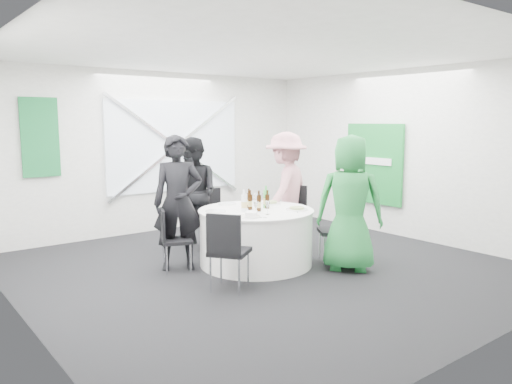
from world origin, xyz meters
TOP-DOWN VIEW (x-y plane):
  - floor at (0.00, 0.00)m, footprint 6.00×6.00m
  - ceiling at (0.00, 0.00)m, footprint 6.00×6.00m
  - wall_back at (0.00, 3.00)m, footprint 6.00×0.00m
  - wall_front at (0.00, -3.00)m, footprint 6.00×0.00m
  - wall_left at (-3.00, 0.00)m, footprint 0.00×6.00m
  - wall_right at (3.00, 0.00)m, footprint 0.00×6.00m
  - window_panel at (0.30, 2.96)m, footprint 2.60×0.03m
  - window_brace_a at (0.30, 2.92)m, footprint 2.63×0.05m
  - window_brace_b at (0.30, 2.92)m, footprint 2.63×0.05m
  - green_banner at (-2.00, 2.95)m, footprint 0.55×0.04m
  - green_sign at (2.94, 0.60)m, footprint 0.05×1.20m
  - banquet_table at (0.00, 0.20)m, footprint 1.56×1.56m
  - chair_back at (0.05, 1.35)m, footprint 0.43×0.44m
  - chair_back_left at (-1.07, 0.63)m, footprint 0.49×0.49m
  - chair_back_right at (1.04, 0.65)m, footprint 0.58×0.57m
  - chair_front_right at (0.96, -0.46)m, footprint 0.58×0.58m
  - chair_front_left at (-0.95, -0.48)m, footprint 0.59×0.59m
  - person_man_back_left at (-0.93, 0.67)m, footprint 0.77×0.67m
  - person_man_back at (-0.22, 1.46)m, footprint 0.59×0.90m
  - person_woman_pink at (0.98, 0.71)m, footprint 1.27×1.01m
  - person_woman_green at (0.81, -0.74)m, footprint 0.99×1.03m
  - plate_back at (-0.06, 0.81)m, footprint 0.27×0.27m
  - plate_back_left at (-0.52, 0.41)m, footprint 0.27×0.27m
  - plate_back_right at (0.46, 0.45)m, footprint 0.29×0.29m
  - plate_front_right at (0.42, -0.16)m, footprint 0.29×0.29m
  - plate_front_left at (-0.39, -0.15)m, footprint 0.29×0.29m
  - napkin at (-0.38, -0.20)m, footprint 0.23×0.24m
  - beer_bottle_a at (-0.08, 0.23)m, footprint 0.06×0.06m
  - beer_bottle_b at (-0.01, 0.35)m, footprint 0.06×0.06m
  - beer_bottle_c at (0.18, 0.18)m, footprint 0.06×0.06m
  - beer_bottle_d at (-0.05, 0.08)m, footprint 0.06×0.06m
  - green_water_bottle at (0.19, 0.22)m, footprint 0.08×0.08m
  - clear_water_bottle at (-0.22, 0.17)m, footprint 0.08×0.08m
  - wine_glass_a at (0.20, 0.47)m, footprint 0.07×0.07m
  - wine_glass_b at (-0.23, -0.09)m, footprint 0.07×0.07m
  - wine_glass_c at (-0.10, -0.17)m, footprint 0.07×0.07m
  - wine_glass_d at (0.32, 0.41)m, footprint 0.07×0.07m
  - fork_a at (-0.54, 0.01)m, footprint 0.10×0.13m
  - knife_a at (-0.30, -0.29)m, footprint 0.11×0.12m
  - fork_b at (0.31, -0.28)m, footprint 0.11×0.12m
  - knife_b at (0.55, 0.02)m, footprint 0.10×0.13m
  - fork_c at (0.21, 0.73)m, footprint 0.15×0.03m
  - knife_c at (-0.17, 0.75)m, footprint 0.15×0.02m

SIDE VIEW (x-z plane):
  - floor at x=0.00m, z-range 0.00..0.00m
  - banquet_table at x=0.00m, z-range 0.00..0.76m
  - chair_back_left at x=-1.07m, z-range 0.07..0.89m
  - chair_back at x=0.05m, z-range 0.08..0.98m
  - chair_front_right at x=0.96m, z-range 0.08..1.00m
  - chair_front_left at x=-0.95m, z-range 0.08..1.01m
  - chair_back_right at x=1.04m, z-range 0.08..1.04m
  - fork_a at x=-0.54m, z-range 0.76..0.77m
  - knife_a at x=-0.30m, z-range 0.76..0.77m
  - fork_b at x=0.31m, z-range 0.76..0.77m
  - knife_b at x=0.55m, z-range 0.76..0.77m
  - fork_c at x=0.21m, z-range 0.76..0.77m
  - knife_c at x=-0.17m, z-range 0.76..0.77m
  - plate_front_left at x=-0.39m, z-range 0.76..0.77m
  - plate_back at x=-0.06m, z-range 0.76..0.77m
  - plate_back_left at x=-0.52m, z-range 0.76..0.77m
  - plate_back_right at x=0.46m, z-range 0.76..0.80m
  - plate_front_right at x=0.42m, z-range 0.76..0.80m
  - napkin at x=-0.38m, z-range 0.78..0.83m
  - person_man_back at x=-0.22m, z-range 0.00..1.71m
  - beer_bottle_c at x=0.18m, z-range 0.73..0.98m
  - beer_bottle_a at x=-0.08m, z-range 0.73..1.00m
  - beer_bottle_b at x=-0.01m, z-range 0.73..1.00m
  - beer_bottle_d at x=-0.05m, z-range 0.73..1.01m
  - clear_water_bottle at x=-0.22m, z-range 0.73..1.02m
  - green_water_bottle at x=0.19m, z-range 0.73..1.03m
  - wine_glass_a at x=0.20m, z-range 0.80..0.97m
  - wine_glass_b at x=-0.23m, z-range 0.80..0.97m
  - wine_glass_c at x=-0.10m, z-range 0.80..0.97m
  - wine_glass_d at x=0.32m, z-range 0.80..0.97m
  - person_man_back_left at x=-0.93m, z-range 0.00..1.77m
  - person_woman_green at x=0.81m, z-range 0.00..1.78m
  - person_woman_pink at x=0.98m, z-range 0.00..1.78m
  - green_sign at x=2.94m, z-range 0.50..1.90m
  - wall_back at x=0.00m, z-range -1.60..4.40m
  - wall_front at x=0.00m, z-range -1.60..4.40m
  - wall_left at x=-3.00m, z-range -1.60..4.40m
  - wall_right at x=3.00m, z-range -1.60..4.40m
  - window_panel at x=0.30m, z-range 0.70..2.30m
  - window_brace_a at x=0.30m, z-range 0.58..2.42m
  - window_brace_b at x=0.30m, z-range 0.58..2.42m
  - green_banner at x=-2.00m, z-range 1.10..2.30m
  - ceiling at x=0.00m, z-range 2.80..2.80m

